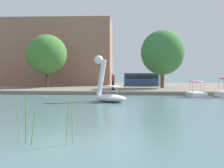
# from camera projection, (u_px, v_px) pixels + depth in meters

# --- Properties ---
(ground_plane) EXTENTS (527.03, 527.03, 0.00)m
(ground_plane) POSITION_uv_depth(u_px,v_px,m) (69.00, 145.00, 9.08)
(ground_plane) COLOR slate
(shore_bank_far) EXTENTS (149.83, 22.95, 0.36)m
(shore_bank_far) POSITION_uv_depth(u_px,v_px,m) (120.00, 87.00, 39.98)
(shore_bank_far) COLOR slate
(shore_bank_far) RESTS_ON ground_plane
(swan_boat) EXTENTS (3.06, 2.73, 3.51)m
(swan_boat) POSITION_uv_depth(u_px,v_px,m) (108.00, 91.00, 22.20)
(swan_boat) COLOR white
(swan_boat) RESTS_ON ground_plane
(pedal_boat_pink) EXTENTS (1.47, 2.43, 1.46)m
(pedal_boat_pink) POSITION_uv_depth(u_px,v_px,m) (197.00, 92.00, 26.42)
(pedal_boat_pink) COLOR white
(pedal_boat_pink) RESTS_ON ground_plane
(tree_broadleaf_left) EXTENTS (6.91, 6.83, 6.70)m
(tree_broadleaf_left) POSITION_uv_depth(u_px,v_px,m) (162.00, 53.00, 34.18)
(tree_broadleaf_left) COLOR brown
(tree_broadleaf_left) RESTS_ON shore_bank_far
(tree_broadleaf_right) EXTENTS (6.75, 6.72, 6.37)m
(tree_broadleaf_right) POSITION_uv_depth(u_px,v_px,m) (47.00, 54.00, 35.68)
(tree_broadleaf_right) COLOR #423323
(tree_broadleaf_right) RESTS_ON shore_bank_far
(person_on_path) EXTENTS (0.31, 0.30, 1.74)m
(person_on_path) POSITION_uv_depth(u_px,v_px,m) (113.00, 81.00, 30.34)
(person_on_path) COLOR black
(person_on_path) RESTS_ON shore_bank_far
(parked_van) EXTENTS (4.81, 2.61, 1.70)m
(parked_van) POSITION_uv_depth(u_px,v_px,m) (142.00, 79.00, 39.36)
(parked_van) COLOR navy
(parked_van) RESTS_ON shore_bank_far
(apartment_block) EXTENTS (17.99, 9.08, 9.35)m
(apartment_block) POSITION_uv_depth(u_px,v_px,m) (52.00, 53.00, 44.30)
(apartment_block) COLOR #996B56
(apartment_block) RESTS_ON shore_bank_far
(reed_clump_foreground) EXTENTS (2.80, 0.64, 1.56)m
(reed_clump_foreground) POSITION_uv_depth(u_px,v_px,m) (25.00, 124.00, 9.15)
(reed_clump_foreground) COLOR #568E38
(reed_clump_foreground) RESTS_ON ground_plane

